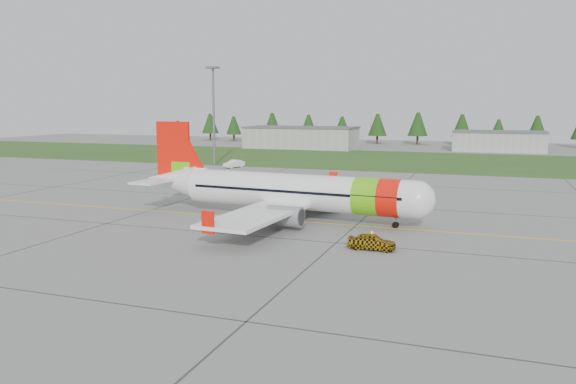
% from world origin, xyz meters
% --- Properties ---
extents(ground, '(320.00, 320.00, 0.00)m').
position_xyz_m(ground, '(0.00, 0.00, 0.00)').
color(ground, gray).
rests_on(ground, ground).
extents(aircraft, '(34.64, 32.00, 10.49)m').
position_xyz_m(aircraft, '(2.38, 9.06, 3.03)').
color(aircraft, white).
rests_on(aircraft, ground).
extents(follow_me_car, '(1.42, 1.68, 4.14)m').
position_xyz_m(follow_me_car, '(13.51, -1.23, 2.07)').
color(follow_me_car, '#D0980B').
rests_on(follow_me_car, ground).
extents(service_van, '(2.12, 2.07, 4.79)m').
position_xyz_m(service_van, '(-25.86, 54.45, 2.39)').
color(service_van, white).
rests_on(service_van, ground).
extents(grass_strip, '(320.00, 50.00, 0.03)m').
position_xyz_m(grass_strip, '(0.00, 82.00, 0.01)').
color(grass_strip, '#30561E').
rests_on(grass_strip, ground).
extents(taxi_guideline, '(120.00, 0.25, 0.02)m').
position_xyz_m(taxi_guideline, '(0.00, 8.00, 0.01)').
color(taxi_guideline, gold).
rests_on(taxi_guideline, ground).
extents(hangar_west, '(32.00, 14.00, 6.00)m').
position_xyz_m(hangar_west, '(-30.00, 110.00, 3.00)').
color(hangar_west, '#A8A8A3').
rests_on(hangar_west, ground).
extents(hangar_east, '(24.00, 12.00, 5.20)m').
position_xyz_m(hangar_east, '(25.00, 118.00, 2.60)').
color(hangar_east, '#A8A8A3').
rests_on(hangar_east, ground).
extents(floodlight_mast, '(0.50, 0.50, 20.00)m').
position_xyz_m(floodlight_mast, '(-32.00, 58.00, 10.00)').
color(floodlight_mast, slate).
rests_on(floodlight_mast, ground).
extents(treeline, '(160.00, 8.00, 10.00)m').
position_xyz_m(treeline, '(0.00, 138.00, 5.00)').
color(treeline, '#1C3F14').
rests_on(treeline, ground).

